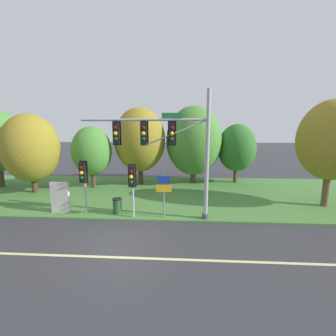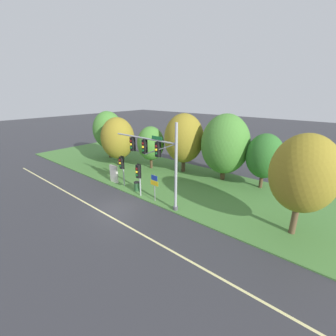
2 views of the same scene
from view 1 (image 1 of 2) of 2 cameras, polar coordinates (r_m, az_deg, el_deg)
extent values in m
plane|color=#333338|center=(11.11, -11.37, -18.12)|extent=(160.00, 160.00, 0.00)
cube|color=beige|center=(10.10, -13.22, -21.21)|extent=(36.00, 0.16, 0.01)
cube|color=#477A38|center=(18.63, -4.91, -6.16)|extent=(48.00, 11.50, 0.10)
cylinder|color=#9EA0A5|center=(12.51, 9.91, 2.90)|extent=(0.22, 0.22, 7.19)
cylinder|color=#4C4C51|center=(13.37, 9.47, -11.92)|extent=(0.40, 0.40, 0.30)
cylinder|color=#9EA0A5|center=(12.53, -6.20, 12.07)|extent=(6.96, 0.14, 0.14)
cylinder|color=#9EA0A5|center=(12.35, 1.94, 8.91)|extent=(3.51, 0.08, 1.47)
cube|color=black|center=(12.36, 1.00, 8.78)|extent=(0.34, 0.28, 1.22)
cube|color=black|center=(12.52, 1.04, 8.79)|extent=(0.46, 0.04, 1.34)
sphere|color=#4C0C0C|center=(12.18, 0.97, 10.17)|extent=(0.22, 0.22, 0.22)
sphere|color=yellow|center=(12.18, 0.97, 8.76)|extent=(0.22, 0.22, 0.22)
sphere|color=#0C4219|center=(12.19, 0.96, 7.35)|extent=(0.22, 0.22, 0.22)
cube|color=black|center=(12.52, -6.14, 8.74)|extent=(0.34, 0.28, 1.22)
cube|color=black|center=(12.68, -6.02, 8.75)|extent=(0.46, 0.04, 1.34)
sphere|color=#4C0C0C|center=(12.34, -6.30, 10.11)|extent=(0.22, 0.22, 0.22)
sphere|color=yellow|center=(12.35, -6.28, 8.72)|extent=(0.22, 0.22, 0.22)
sphere|color=#0C4219|center=(12.35, -6.25, 7.33)|extent=(0.22, 0.22, 0.22)
cube|color=black|center=(12.87, -13.00, 8.57)|extent=(0.34, 0.28, 1.22)
cube|color=black|center=(13.02, -12.80, 8.59)|extent=(0.46, 0.04, 1.34)
sphere|color=#4C0C0C|center=(12.69, -13.28, 9.90)|extent=(0.22, 0.22, 0.22)
sphere|color=yellow|center=(12.69, -13.22, 8.55)|extent=(0.22, 0.22, 0.22)
sphere|color=#0C4219|center=(12.70, -13.17, 7.20)|extent=(0.22, 0.22, 0.22)
cube|color=#196B33|center=(12.33, 1.01, 13.19)|extent=(1.10, 0.04, 0.28)
cylinder|color=#9EA0A5|center=(13.13, -8.91, -5.99)|extent=(0.12, 0.12, 3.04)
cube|color=black|center=(12.71, -9.21, -2.07)|extent=(0.34, 0.28, 1.22)
cube|color=black|center=(12.86, -9.06, -1.93)|extent=(0.46, 0.04, 1.34)
sphere|color=#4C0C0C|center=(12.48, -9.43, -0.89)|extent=(0.22, 0.22, 0.22)
sphere|color=yellow|center=(12.54, -9.39, -2.24)|extent=(0.22, 0.22, 0.22)
sphere|color=#0C4219|center=(12.61, -9.35, -3.57)|extent=(0.22, 0.22, 0.22)
cylinder|color=#9EA0A5|center=(14.56, -20.29, -4.75)|extent=(0.12, 0.12, 3.12)
cube|color=black|center=(14.17, -20.85, -1.03)|extent=(0.34, 0.28, 1.22)
cube|color=black|center=(14.31, -20.59, -0.91)|extent=(0.46, 0.04, 1.34)
sphere|color=#4C0C0C|center=(13.96, -21.22, 0.05)|extent=(0.22, 0.22, 0.22)
sphere|color=yellow|center=(14.01, -21.14, -1.16)|extent=(0.22, 0.22, 0.22)
sphere|color=#0C4219|center=(14.07, -21.07, -2.36)|extent=(0.22, 0.22, 0.22)
cylinder|color=slate|center=(13.02, -1.07, -7.24)|extent=(0.08, 0.08, 2.50)
cube|color=#193399|center=(12.73, -1.09, -3.07)|extent=(0.70, 0.03, 0.44)
cube|color=gold|center=(12.85, -1.09, -5.20)|extent=(0.89, 0.03, 0.42)
cylinder|color=#4C3823|center=(24.66, -36.80, -0.56)|extent=(0.43, 0.43, 2.93)
cylinder|color=#423021|center=(21.19, -30.92, -2.10)|extent=(0.43, 0.43, 2.41)
ellipsoid|color=olive|center=(20.89, -31.49, 4.34)|extent=(4.31, 4.31, 5.38)
cylinder|color=#4C3823|center=(20.79, -18.48, -1.58)|extent=(0.34, 0.34, 2.29)
ellipsoid|color=#478433|center=(20.50, -18.79, 4.11)|extent=(3.37, 3.37, 4.22)
cylinder|color=#423021|center=(21.16, -6.99, -0.19)|extent=(0.46, 0.46, 2.83)
ellipsoid|color=olive|center=(20.87, -7.14, 7.11)|extent=(4.65, 4.65, 5.81)
cylinder|color=#4C3823|center=(21.58, 6.39, -0.31)|extent=(0.51, 0.51, 2.59)
ellipsoid|color=#478433|center=(21.27, 6.53, 6.88)|extent=(5.14, 5.14, 6.43)
cylinder|color=#4C3823|center=(22.53, 16.77, -0.54)|extent=(0.36, 0.36, 2.36)
ellipsoid|color=#2D6B28|center=(22.26, 17.04, 4.94)|extent=(3.55, 3.55, 4.44)
cylinder|color=brown|center=(18.16, 35.31, -2.95)|extent=(0.41, 0.41, 3.25)
ellipsoid|color=olive|center=(17.84, 36.18, 5.73)|extent=(4.12, 4.12, 5.15)
cube|color=beige|center=(15.36, -25.69, -6.73)|extent=(1.10, 0.24, 1.90)
cube|color=#4C4C51|center=(15.82, -26.73, -9.77)|extent=(0.10, 0.20, 0.10)
cube|color=#4C4C51|center=(15.44, -24.12, -10.04)|extent=(0.10, 0.20, 0.10)
cylinder|color=#234C28|center=(14.23, -12.76, -9.47)|extent=(0.52, 0.52, 0.85)
cylinder|color=black|center=(14.09, -12.83, -7.69)|extent=(0.56, 0.56, 0.08)
camera|label=2|loc=(12.38, 100.41, 18.42)|focal=24.00mm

